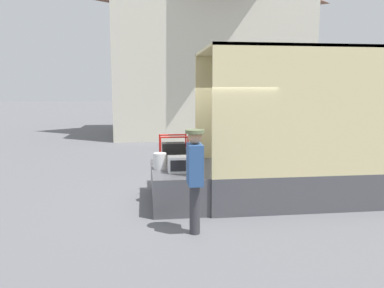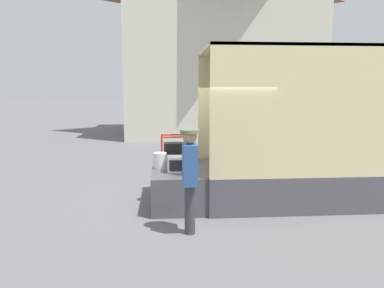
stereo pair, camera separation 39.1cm
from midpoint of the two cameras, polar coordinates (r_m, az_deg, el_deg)
The scene contains 7 objects.
ground_plane at distance 8.42m, azimuth 0.22°, elevation -8.65°, with size 160.00×160.00×0.00m, color slate.
tailgate_deck at distance 8.27m, azimuth -3.62°, elevation -6.25°, with size 1.11×2.23×0.76m, color #4C4C51.
microwave at distance 7.74m, azimuth -3.32°, elevation -3.09°, with size 0.50×0.35×0.33m.
portable_generator at distance 8.73m, azimuth -4.00°, elevation -1.28°, with size 0.66×0.47×0.65m.
orange_bucket at distance 8.08m, azimuth -6.28°, elevation -2.60°, with size 0.28×0.28×0.34m.
worker_person at distance 6.29m, azimuth -1.35°, elevation -4.02°, with size 0.32×0.44×1.79m.
house_backdrop at distance 21.79m, azimuth 1.50°, elevation 15.21°, with size 10.36×7.82×10.00m.
Camera 1 is at (-1.25, -7.97, 2.45)m, focal length 35.00 mm.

